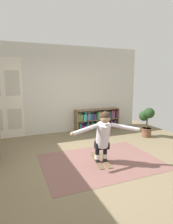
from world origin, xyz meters
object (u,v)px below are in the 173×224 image
Objects in this scene: potted_plant at (147,119)px; skis_pair at (101,160)px; bookshelf at (98,120)px; person_skier at (103,134)px.

potted_plant is 2.46m from skis_pair.
potted_plant reaches higher than skis_pair.
bookshelf is 2.70m from skis_pair.
person_skier is (-0.02, -0.16, 0.65)m from skis_pair.
potted_plant is 0.64× the size of person_skier.
potted_plant is at bearing -52.70° from bookshelf.
person_skier is at bearing -150.11° from potted_plant.
person_skier is (-2.16, -1.24, 0.09)m from potted_plant.
potted_plant reaches higher than bookshelf.
skis_pair is at bearing -113.96° from bookshelf.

